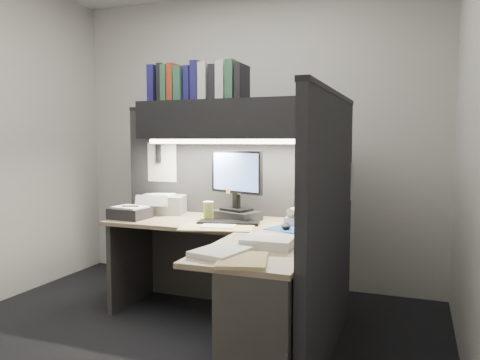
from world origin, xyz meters
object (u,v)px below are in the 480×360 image
Objects in this scene: monitor at (236,192)px; printer at (163,204)px; notebook_stack at (130,213)px; telephone at (307,218)px; coffee_cup at (208,212)px; keyboard at (229,223)px; overhead_shelf at (233,119)px; desk at (234,285)px.

monitor reaches higher than printer.
printer reaches higher than notebook_stack.
telephone is 1.80× the size of coffee_cup.
overhead_shelf is at bearing 91.65° from keyboard.
notebook_stack is at bearing 157.85° from desk.
overhead_shelf reaches higher than monitor.
printer reaches higher than telephone.
monitor is 1.43× the size of printer.
coffee_cup is 0.37× the size of printer.
coffee_cup is at bearing -38.33° from printer.
notebook_stack is at bearing -121.23° from printer.
monitor is 0.85m from notebook_stack.
keyboard is at bearing -20.30° from coffee_cup.
printer is 0.36m from notebook_stack.
overhead_shelf is at bearing 59.63° from coffee_cup.
overhead_shelf reaches higher than desk.
monitor is 0.28m from keyboard.
desk is at bearing -77.23° from keyboard.
overhead_shelf reaches higher than notebook_stack.
desk is at bearing -68.21° from overhead_shelf.
overhead_shelf reaches higher than printer.
printer is (-0.52, 0.22, 0.01)m from coffee_cup.
desk is 1.33m from overhead_shelf.
telephone reaches higher than keyboard.
overhead_shelf is 0.57m from monitor.
keyboard is at bearing -37.68° from printer.
keyboard is 0.57m from telephone.
printer is 1.33× the size of notebook_stack.
monitor is at bearing 110.02° from desk.
printer is at bearing 157.25° from coffee_cup.
desk is 6.82× the size of telephone.
keyboard is 0.77m from printer.
keyboard is at bearing -75.40° from overhead_shelf.
coffee_cup is (-0.19, 0.07, 0.06)m from keyboard.
coffee_cup reaches higher than desk.
telephone is at bearing 9.34° from notebook_stack.
monitor is at bearing 81.52° from keyboard.
printer is (-0.64, 0.01, -0.70)m from overhead_shelf.
overhead_shelf is 5.55× the size of notebook_stack.
notebook_stack is at bearing -142.19° from monitor.
keyboard is (0.02, -0.19, -0.20)m from monitor.
keyboard is 0.81m from notebook_stack.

